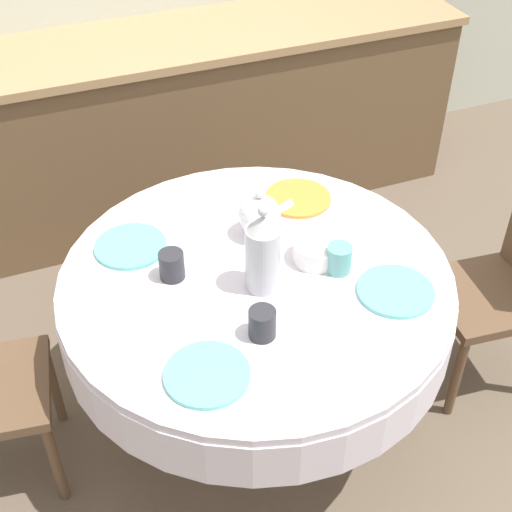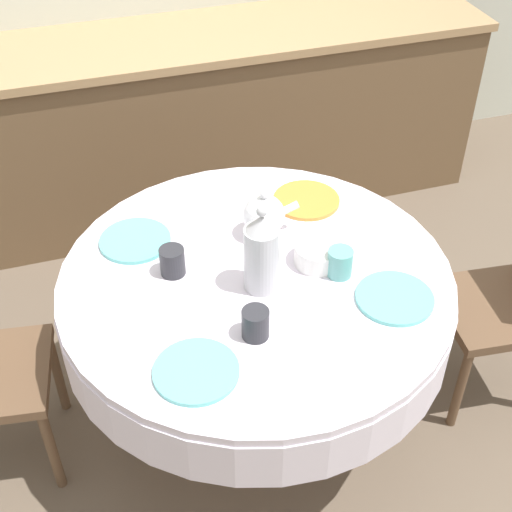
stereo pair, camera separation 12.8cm
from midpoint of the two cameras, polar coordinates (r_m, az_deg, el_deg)
ground_plane at (r=2.88m, az=-1.31°, el=-12.83°), size 12.00×12.00×0.00m
kitchen_counter at (r=3.69m, az=-9.93°, el=9.80°), size 3.24×0.64×0.94m
dining_table at (r=2.41m, az=-1.53°, el=-3.76°), size 1.30×1.30×0.75m
chair_left at (r=2.83m, az=18.45°, el=-1.51°), size 0.44×0.44×0.93m
plate_near_left at (r=2.03m, az=-5.78°, el=-9.45°), size 0.25×0.25×0.01m
cup_near_left at (r=2.09m, az=-1.26°, el=-5.46°), size 0.08×0.08×0.10m
plate_near_right at (r=2.29m, az=9.53°, el=-2.82°), size 0.25×0.25×0.01m
cup_near_right at (r=2.32m, az=5.09°, el=-0.26°), size 0.08×0.08×0.10m
plate_far_left at (r=2.47m, az=-11.47°, el=0.74°), size 0.25×0.25×0.01m
cup_far_left at (r=2.31m, az=-8.34°, el=-0.78°), size 0.08×0.08×0.10m
plate_far_right at (r=2.65m, az=1.98°, el=4.62°), size 0.25×0.25×0.01m
cup_far_right at (r=2.50m, az=-1.11°, el=3.39°), size 0.08×0.08×0.10m
coffee_carafe at (r=2.19m, az=-1.23°, el=0.21°), size 0.11×0.11×0.31m
teapot at (r=2.44m, az=-1.20°, el=3.26°), size 0.20×0.15×0.19m
fruit_bowl at (r=2.36m, az=3.35°, el=0.36°), size 0.16×0.16×0.07m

